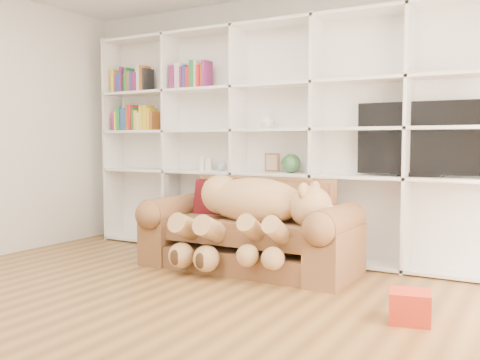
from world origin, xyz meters
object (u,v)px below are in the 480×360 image
Objects in this scene: sofa at (250,235)px; gift_box at (410,307)px; teddy_bear at (251,210)px; tv at (421,140)px.

sofa is 7.68× the size of gift_box.
teddy_bear reaches higher than gift_box.
sofa reaches higher than gift_box.
sofa is at bearing 118.84° from teddy_bear.
tv is at bearing 30.43° from teddy_bear.
tv is (-0.23, 1.45, 1.09)m from gift_box.
sofa is 0.32m from teddy_bear.
tv is (1.30, 0.80, 0.63)m from teddy_bear.
gift_box is 0.23× the size of tv.
teddy_bear is 1.23× the size of tv.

